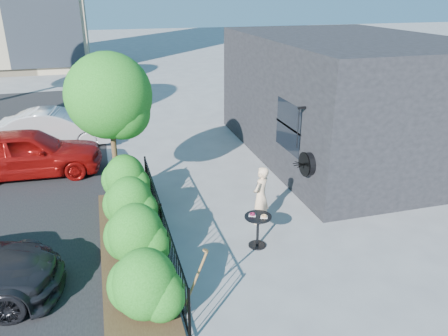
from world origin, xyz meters
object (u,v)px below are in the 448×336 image
object	(u,v)px
shovel	(194,285)
car_red	(28,152)
patio_tree	(112,101)
cafe_table	(258,225)
woman	(261,196)
car_silver	(56,127)

from	to	relation	value
shovel	car_red	size ratio (longest dim) A/B	0.29
patio_tree	cafe_table	distance (m)	4.86
shovel	car_red	bearing A→B (deg)	115.51
cafe_table	car_red	size ratio (longest dim) A/B	0.19
patio_tree	shovel	bearing A→B (deg)	-78.87
patio_tree	woman	distance (m)	4.44
cafe_table	car_silver	xyz separation A→B (m)	(-4.77, 8.63, 0.14)
car_silver	woman	bearing A→B (deg)	-138.75
car_silver	patio_tree	bearing A→B (deg)	-152.81
patio_tree	cafe_table	size ratio (longest dim) A/B	4.86
shovel	patio_tree	bearing A→B (deg)	101.13
woman	shovel	distance (m)	3.53
patio_tree	car_red	xyz separation A→B (m)	(-2.61, 2.53, -2.02)
patio_tree	woman	bearing A→B (deg)	-35.28
shovel	car_silver	distance (m)	10.76
car_red	car_silver	bearing A→B (deg)	-10.00
cafe_table	car_silver	world-z (taller)	car_silver
cafe_table	shovel	bearing A→B (deg)	-136.54
patio_tree	car_silver	xyz separation A→B (m)	(-1.97, 5.35, -2.10)
car_red	patio_tree	bearing A→B (deg)	-131.30
woman	cafe_table	bearing A→B (deg)	25.31
woman	car_red	distance (m)	7.57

